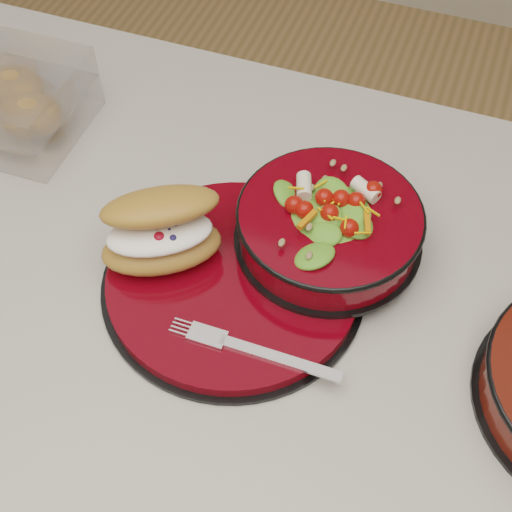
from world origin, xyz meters
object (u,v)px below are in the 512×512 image
(croissant, at_px, (162,231))
(island_counter, at_px, (212,418))
(dinner_plate, at_px, (234,281))
(fork, at_px, (258,351))
(salad_bowl, at_px, (330,221))

(croissant, bearing_deg, island_counter, 5.75)
(island_counter, bearing_deg, dinner_plate, -21.22)
(dinner_plate, distance_m, croissant, 0.10)
(fork, bearing_deg, dinner_plate, 35.27)
(dinner_plate, bearing_deg, fork, -54.12)
(croissant, bearing_deg, salad_bowl, -6.64)
(dinner_plate, xyz_separation_m, salad_bowl, (0.08, 0.09, 0.04))
(dinner_plate, bearing_deg, island_counter, 158.78)
(dinner_plate, height_order, salad_bowl, salad_bowl)
(fork, bearing_deg, salad_bowl, -8.75)
(island_counter, distance_m, salad_bowl, 0.52)
(island_counter, height_order, dinner_plate, dinner_plate)
(salad_bowl, bearing_deg, croissant, -153.95)
(island_counter, bearing_deg, fork, -41.53)
(dinner_plate, relative_size, croissant, 1.94)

